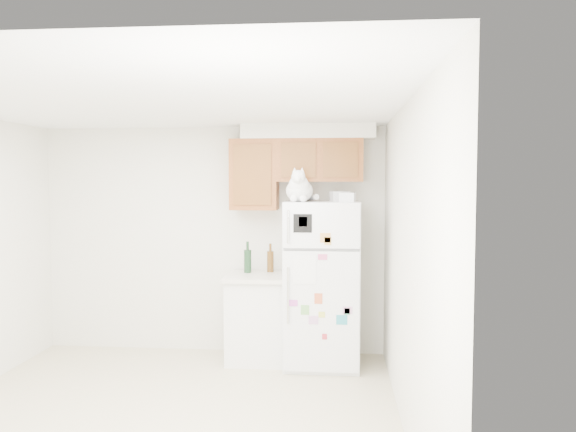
# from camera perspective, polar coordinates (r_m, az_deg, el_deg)

# --- Properties ---
(ground_plane) EXTENTS (3.80, 4.00, 0.01)m
(ground_plane) POSITION_cam_1_polar(r_m,az_deg,el_deg) (4.77, -13.11, -20.15)
(ground_plane) COLOR #BFB593
(room_shell) EXTENTS (3.84, 4.04, 2.52)m
(room_shell) POSITION_cam_1_polar(r_m,az_deg,el_deg) (4.57, -11.00, 0.58)
(room_shell) COLOR silver
(room_shell) RESTS_ON ground_plane
(refrigerator) EXTENTS (0.76, 0.78, 1.70)m
(refrigerator) POSITION_cam_1_polar(r_m,az_deg,el_deg) (5.85, 3.49, -6.84)
(refrigerator) COLOR white
(refrigerator) RESTS_ON ground_plane
(base_counter) EXTENTS (0.64, 0.64, 0.92)m
(base_counter) POSITION_cam_1_polar(r_m,az_deg,el_deg) (6.06, -3.15, -10.23)
(base_counter) COLOR white
(base_counter) RESTS_ON ground_plane
(cat) EXTENTS (0.34, 0.49, 0.35)m
(cat) POSITION_cam_1_polar(r_m,az_deg,el_deg) (5.61, 1.17, 2.78)
(cat) COLOR white
(cat) RESTS_ON refrigerator
(storage_box_back) EXTENTS (0.21, 0.18, 0.10)m
(storage_box_back) POSITION_cam_1_polar(r_m,az_deg,el_deg) (5.80, 5.28, 2.01)
(storage_box_back) COLOR white
(storage_box_back) RESTS_ON refrigerator
(storage_box_front) EXTENTS (0.17, 0.14, 0.09)m
(storage_box_front) POSITION_cam_1_polar(r_m,az_deg,el_deg) (5.62, 6.06, 1.90)
(storage_box_front) COLOR white
(storage_box_front) RESTS_ON refrigerator
(bottle_green) EXTENTS (0.08, 0.08, 0.34)m
(bottle_green) POSITION_cam_1_polar(r_m,az_deg,el_deg) (6.07, -4.12, -4.18)
(bottle_green) COLOR #19381E
(bottle_green) RESTS_ON base_counter
(bottle_amber) EXTENTS (0.07, 0.07, 0.31)m
(bottle_amber) POSITION_cam_1_polar(r_m,az_deg,el_deg) (6.11, -1.81, -4.26)
(bottle_amber) COLOR #593814
(bottle_amber) RESTS_ON base_counter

